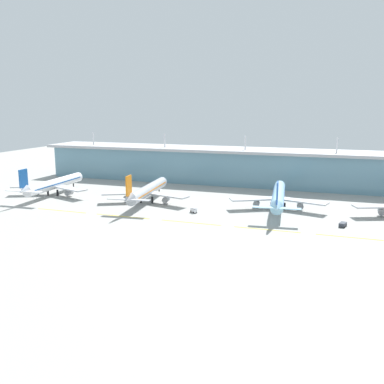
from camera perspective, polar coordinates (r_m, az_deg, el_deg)
The scene contains 12 objects.
ground_plane at distance 197.11m, azimuth 1.11°, elevation -3.79°, with size 600.00×600.00×0.00m, color #9E9E99.
terminal_building at distance 288.55m, azimuth 7.20°, elevation 3.37°, with size 288.00×34.00×32.32m.
airliner_nearest at distance 263.94m, azimuth -17.76°, elevation 0.98°, with size 48.74×62.30×18.90m.
airliner_near_middle at distance 233.43m, azimuth -5.91°, elevation 0.17°, with size 48.51×63.46×18.90m.
airliner_far_middle at distance 222.01m, azimuth 11.32°, elevation -0.57°, with size 48.49×68.52×18.90m.
taxiway_stripe_west at distance 224.70m, azimuth -16.80°, elevation -2.38°, with size 28.00×0.70×0.04m, color yellow.
taxiway_stripe_mid_west at distance 206.95m, azimuth -9.12°, elevation -3.19°, with size 28.00×0.70×0.04m, color yellow.
taxiway_stripe_centre at distance 193.60m, azimuth -0.18°, elevation -4.06°, with size 28.00×0.70×0.04m, color yellow.
taxiway_stripe_mid_east at distance 185.60m, azimuth 9.81°, elevation -4.91°, with size 28.00×0.70×0.04m, color yellow.
taxiway_stripe_east at distance 183.64m, azimuth 20.38°, elevation -5.65°, with size 28.00×0.70×0.04m, color yellow.
baggage_cart at distance 211.12m, azimuth 0.22°, elevation -2.41°, with size 3.93×3.69×2.48m.
pushback_tug at distance 197.98m, azimuth 19.25°, elevation -4.04°, with size 3.46×4.87×1.85m.
Camera 1 is at (58.63, -181.02, 51.45)m, focal length 40.48 mm.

